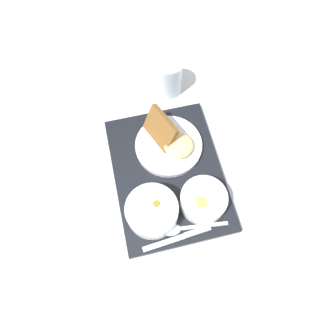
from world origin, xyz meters
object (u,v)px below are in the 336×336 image
(bowl_salad, at_px, (152,211))
(plate_main, at_px, (169,143))
(spoon, at_px, (185,228))
(knife, at_px, (189,234))
(glass_water, at_px, (169,78))
(bowl_soup, at_px, (203,200))

(bowl_salad, height_order, plate_main, plate_main)
(bowl_salad, xyz_separation_m, spoon, (-0.05, -0.07, -0.03))
(knife, distance_m, glass_water, 0.46)
(bowl_salad, distance_m, spoon, 0.09)
(bowl_soup, height_order, plate_main, plate_main)
(bowl_salad, distance_m, bowl_soup, 0.13)
(bowl_salad, height_order, bowl_soup, bowl_salad)
(bowl_soup, height_order, spoon, bowl_soup)
(knife, bearing_deg, glass_water, -101.97)
(knife, height_order, glass_water, glass_water)
(bowl_salad, distance_m, knife, 0.11)
(bowl_soup, relative_size, glass_water, 1.02)
(spoon, bearing_deg, glass_water, -91.56)
(knife, bearing_deg, bowl_soup, -132.72)
(knife, relative_size, spoon, 1.04)
(bowl_salad, distance_m, glass_water, 0.41)
(plate_main, xyz_separation_m, glass_water, (0.21, -0.05, 0.02))
(bowl_salad, xyz_separation_m, bowl_soup, (-0.00, -0.13, -0.00))
(bowl_salad, height_order, glass_water, glass_water)
(bowl_soup, relative_size, plate_main, 0.64)
(bowl_salad, xyz_separation_m, knife, (-0.07, -0.08, -0.03))
(plate_main, relative_size, spoon, 1.10)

